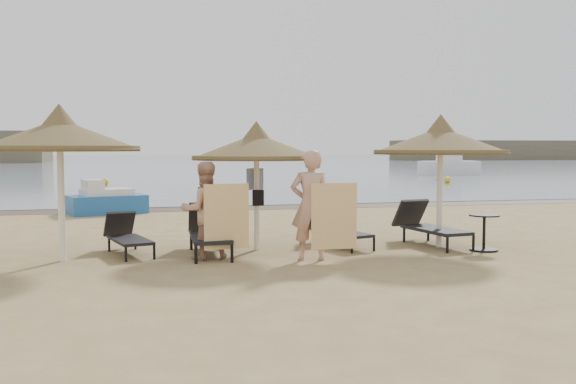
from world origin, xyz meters
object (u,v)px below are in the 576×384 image
object	(u,v)px
lounger_far_right	(428,225)
person_right	(311,196)
palapa_center	(256,147)
lounger_far_left	(127,235)
palapa_right	(440,141)
person_left	(204,203)
palapa_left	(60,136)
side_table	(484,234)
pedal_boat	(106,201)
lounger_near_left	(209,231)
lounger_near_right	(335,229)

from	to	relation	value
lounger_far_right	person_right	world-z (taller)	person_right
palapa_center	lounger_far_left	world-z (taller)	palapa_center
palapa_right	person_left	world-z (taller)	palapa_right
palapa_left	person_left	size ratio (longest dim) A/B	1.38
palapa_right	person_right	world-z (taller)	palapa_right
person_right	side_table	bearing A→B (deg)	-166.35
lounger_far_left	pedal_boat	distance (m)	7.54
person_right	pedal_boat	size ratio (longest dim) A/B	0.90
palapa_left	side_table	size ratio (longest dim) A/B	3.96
lounger_near_left	side_table	distance (m)	5.18
palapa_center	person_left	size ratio (longest dim) A/B	1.25
lounger_near_left	person_right	size ratio (longest dim) A/B	0.91
lounger_near_right	pedal_boat	bearing A→B (deg)	104.95
palapa_left	lounger_far_right	world-z (taller)	palapa_left
pedal_boat	side_table	bearing A→B (deg)	-67.38
palapa_left	side_table	distance (m)	7.88
palapa_center	pedal_boat	distance (m)	8.43
side_table	lounger_far_right	bearing A→B (deg)	125.10
lounger_far_right	person_left	world-z (taller)	person_left
lounger_near_right	side_table	distance (m)	2.84
person_left	pedal_boat	size ratio (longest dim) A/B	0.81
side_table	person_right	world-z (taller)	person_right
lounger_near_right	side_table	size ratio (longest dim) A/B	2.61
lounger_near_left	person_left	world-z (taller)	person_left
palapa_left	lounger_near_left	bearing A→B (deg)	6.75
lounger_far_right	lounger_near_left	bearing A→B (deg)	171.79
palapa_center	lounger_far_right	size ratio (longest dim) A/B	1.21
palapa_right	pedal_boat	distance (m)	10.66
palapa_left	person_left	bearing A→B (deg)	-7.74
side_table	person_left	xyz separation A→B (m)	(-5.24, 0.26, 0.67)
side_table	pedal_boat	size ratio (longest dim) A/B	0.28
palapa_left	palapa_right	distance (m)	7.01
palapa_left	lounger_far_left	size ratio (longest dim) A/B	1.57
lounger_near_right	palapa_left	bearing A→B (deg)	169.14
lounger_far_left	side_table	distance (m)	6.69
palapa_center	lounger_near_left	size ratio (longest dim) A/B	1.22
palapa_left	palapa_center	xyz separation A→B (m)	(3.47, 0.46, -0.20)
pedal_boat	lounger_far_left	bearing A→B (deg)	-101.66
lounger_near_right	person_left	size ratio (longest dim) A/B	0.91
lounger_near_right	side_table	world-z (taller)	lounger_near_right
pedal_boat	palapa_left	bearing A→B (deg)	-109.60
lounger_far_left	lounger_near_left	xyz separation A→B (m)	(1.48, -0.30, 0.07)
palapa_right	lounger_far_left	world-z (taller)	palapa_right
lounger_near_left	person_left	size ratio (longest dim) A/B	1.03
lounger_far_left	person_left	bearing A→B (deg)	-50.47
palapa_left	person_right	xyz separation A→B (m)	(4.19, -0.83, -1.04)
lounger_far_right	person_right	distance (m)	3.11
lounger_near_left	lounger_near_right	distance (m)	2.55
palapa_center	lounger_near_right	bearing A→B (deg)	5.59
palapa_right	lounger_near_left	size ratio (longest dim) A/B	1.29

